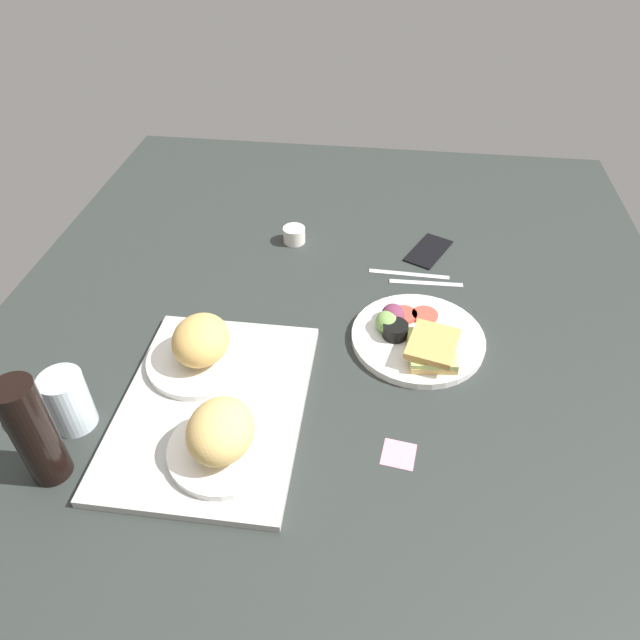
% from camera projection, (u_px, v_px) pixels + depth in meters
% --- Properties ---
extents(ground_plane, '(1.90, 1.50, 0.03)m').
position_uv_depth(ground_plane, '(333.00, 347.00, 1.20)').
color(ground_plane, '#282D2B').
extents(serving_tray, '(0.45, 0.33, 0.02)m').
position_uv_depth(serving_tray, '(213.00, 406.00, 1.05)').
color(serving_tray, '#B2B2AD').
rests_on(serving_tray, ground_plane).
extents(bread_plate_near, '(0.19, 0.19, 0.10)m').
position_uv_depth(bread_plate_near, '(222.00, 436.00, 0.93)').
color(bread_plate_near, white).
rests_on(bread_plate_near, serving_tray).
extents(bread_plate_far, '(0.21, 0.21, 0.10)m').
position_uv_depth(bread_plate_far, '(201.00, 347.00, 1.10)').
color(bread_plate_far, white).
rests_on(bread_plate_far, serving_tray).
extents(plate_with_salad, '(0.27, 0.27, 0.05)m').
position_uv_depth(plate_with_salad, '(416.00, 337.00, 1.17)').
color(plate_with_salad, white).
rests_on(plate_with_salad, ground_plane).
extents(drinking_glass, '(0.07, 0.07, 0.11)m').
position_uv_depth(drinking_glass, '(68.00, 401.00, 0.99)').
color(drinking_glass, silver).
rests_on(drinking_glass, ground_plane).
extents(soda_bottle, '(0.06, 0.06, 0.21)m').
position_uv_depth(soda_bottle, '(34.00, 432.00, 0.88)').
color(soda_bottle, black).
rests_on(soda_bottle, ground_plane).
extents(espresso_cup, '(0.06, 0.06, 0.04)m').
position_uv_depth(espresso_cup, '(294.00, 235.00, 1.46)').
color(espresso_cup, silver).
rests_on(espresso_cup, ground_plane).
extents(fork, '(0.02, 0.17, 0.01)m').
position_uv_depth(fork, '(426.00, 283.00, 1.34)').
color(fork, '#B7B7BC').
rests_on(fork, ground_plane).
extents(knife, '(0.02, 0.19, 0.01)m').
position_uv_depth(knife, '(409.00, 274.00, 1.36)').
color(knife, '#B7B7BC').
rests_on(knife, ground_plane).
extents(cell_phone, '(0.16, 0.13, 0.01)m').
position_uv_depth(cell_phone, '(429.00, 250.00, 1.44)').
color(cell_phone, black).
rests_on(cell_phone, ground_plane).
extents(sticky_note, '(0.06, 0.06, 0.00)m').
position_uv_depth(sticky_note, '(399.00, 454.00, 0.98)').
color(sticky_note, pink).
rests_on(sticky_note, ground_plane).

